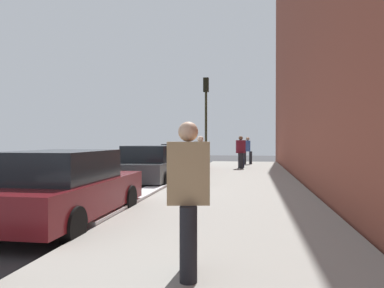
{
  "coord_description": "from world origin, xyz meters",
  "views": [
    {
      "loc": [
        -13.27,
        -3.8,
        1.73
      ],
      "look_at": [
        1.68,
        -1.41,
        1.56
      ],
      "focal_mm": 34.75,
      "sensor_mm": 36.0,
      "label": 1
    }
  ],
  "objects_px": {
    "parked_car_maroon": "(65,188)",
    "parked_car_red": "(181,158)",
    "parked_car_charcoal": "(152,165)",
    "pedestrian_burgundy_coat": "(241,151)",
    "rolling_suitcase": "(242,163)",
    "pedestrian_black_coat": "(200,155)",
    "pedestrian_brown_coat": "(200,158)",
    "pedestrian_blue_coat": "(248,150)",
    "pedestrian_tan_coat": "(188,194)",
    "traffic_light_pole": "(206,109)"
  },
  "relations": [
    {
      "from": "pedestrian_burgundy_coat",
      "to": "pedestrian_blue_coat",
      "type": "xyz_separation_m",
      "value": [
        3.68,
        -0.35,
        -0.02
      ]
    },
    {
      "from": "traffic_light_pole",
      "to": "rolling_suitcase",
      "type": "height_order",
      "value": "traffic_light_pole"
    },
    {
      "from": "parked_car_red",
      "to": "pedestrian_tan_coat",
      "type": "bearing_deg",
      "value": -168.96
    },
    {
      "from": "pedestrian_burgundy_coat",
      "to": "pedestrian_tan_coat",
      "type": "height_order",
      "value": "pedestrian_burgundy_coat"
    },
    {
      "from": "parked_car_maroon",
      "to": "parked_car_red",
      "type": "relative_size",
      "value": 1.03
    },
    {
      "from": "parked_car_charcoal",
      "to": "parked_car_red",
      "type": "height_order",
      "value": "same"
    },
    {
      "from": "parked_car_charcoal",
      "to": "parked_car_red",
      "type": "bearing_deg",
      "value": -0.54
    },
    {
      "from": "pedestrian_blue_coat",
      "to": "parked_car_red",
      "type": "bearing_deg",
      "value": 145.25
    },
    {
      "from": "pedestrian_black_coat",
      "to": "rolling_suitcase",
      "type": "distance_m",
      "value": 5.42
    },
    {
      "from": "parked_car_red",
      "to": "pedestrian_brown_coat",
      "type": "height_order",
      "value": "pedestrian_brown_coat"
    },
    {
      "from": "parked_car_charcoal",
      "to": "pedestrian_burgundy_coat",
      "type": "xyz_separation_m",
      "value": [
        7.05,
        -3.17,
        0.35
      ]
    },
    {
      "from": "pedestrian_black_coat",
      "to": "pedestrian_tan_coat",
      "type": "height_order",
      "value": "pedestrian_tan_coat"
    },
    {
      "from": "parked_car_maroon",
      "to": "pedestrian_brown_coat",
      "type": "xyz_separation_m",
      "value": [
        6.14,
        -1.92,
        0.31
      ]
    },
    {
      "from": "pedestrian_brown_coat",
      "to": "rolling_suitcase",
      "type": "xyz_separation_m",
      "value": [
        8.05,
        -1.3,
        -0.63
      ]
    },
    {
      "from": "parked_car_red",
      "to": "pedestrian_black_coat",
      "type": "distance_m",
      "value": 3.68
    },
    {
      "from": "pedestrian_black_coat",
      "to": "pedestrian_burgundy_coat",
      "type": "bearing_deg",
      "value": -19.3
    },
    {
      "from": "parked_car_red",
      "to": "pedestrian_brown_coat",
      "type": "xyz_separation_m",
      "value": [
        -6.3,
        -1.89,
        0.31
      ]
    },
    {
      "from": "parked_car_maroon",
      "to": "traffic_light_pole",
      "type": "bearing_deg",
      "value": -7.46
    },
    {
      "from": "pedestrian_burgundy_coat",
      "to": "pedestrian_blue_coat",
      "type": "distance_m",
      "value": 3.7
    },
    {
      "from": "parked_car_red",
      "to": "pedestrian_blue_coat",
      "type": "bearing_deg",
      "value": -34.75
    },
    {
      "from": "pedestrian_brown_coat",
      "to": "parked_car_charcoal",
      "type": "bearing_deg",
      "value": 74.3
    },
    {
      "from": "parked_car_maroon",
      "to": "rolling_suitcase",
      "type": "distance_m",
      "value": 14.56
    },
    {
      "from": "parked_car_charcoal",
      "to": "pedestrian_black_coat",
      "type": "height_order",
      "value": "pedestrian_black_coat"
    },
    {
      "from": "parked_car_maroon",
      "to": "rolling_suitcase",
      "type": "height_order",
      "value": "parked_car_maroon"
    },
    {
      "from": "parked_car_maroon",
      "to": "pedestrian_tan_coat",
      "type": "relative_size",
      "value": 2.52
    },
    {
      "from": "traffic_light_pole",
      "to": "pedestrian_tan_coat",
      "type": "bearing_deg",
      "value": -173.91
    },
    {
      "from": "pedestrian_blue_coat",
      "to": "pedestrian_tan_coat",
      "type": "bearing_deg",
      "value": 178.61
    },
    {
      "from": "parked_car_maroon",
      "to": "pedestrian_black_coat",
      "type": "distance_m",
      "value": 9.22
    },
    {
      "from": "pedestrian_burgundy_coat",
      "to": "rolling_suitcase",
      "type": "bearing_deg",
      "value": -9.78
    },
    {
      "from": "pedestrian_brown_coat",
      "to": "rolling_suitcase",
      "type": "bearing_deg",
      "value": -9.17
    },
    {
      "from": "parked_car_charcoal",
      "to": "pedestrian_burgundy_coat",
      "type": "relative_size",
      "value": 2.43
    },
    {
      "from": "rolling_suitcase",
      "to": "pedestrian_black_coat",
      "type": "bearing_deg",
      "value": 161.51
    },
    {
      "from": "pedestrian_black_coat",
      "to": "pedestrian_brown_coat",
      "type": "bearing_deg",
      "value": -172.16
    },
    {
      "from": "pedestrian_black_coat",
      "to": "traffic_light_pole",
      "type": "distance_m",
      "value": 3.19
    },
    {
      "from": "pedestrian_burgundy_coat",
      "to": "parked_car_charcoal",
      "type": "bearing_deg",
      "value": 155.82
    },
    {
      "from": "pedestrian_burgundy_coat",
      "to": "pedestrian_black_coat",
      "type": "xyz_separation_m",
      "value": [
        -4.65,
        1.63,
        -0.03
      ]
    },
    {
      "from": "parked_car_maroon",
      "to": "pedestrian_blue_coat",
      "type": "bearing_deg",
      "value": -11.33
    },
    {
      "from": "parked_car_charcoal",
      "to": "rolling_suitcase",
      "type": "xyz_separation_m",
      "value": [
        7.5,
        -3.24,
        -0.32
      ]
    },
    {
      "from": "parked_car_maroon",
      "to": "traffic_light_pole",
      "type": "relative_size",
      "value": 0.97
    },
    {
      "from": "pedestrian_brown_coat",
      "to": "pedestrian_tan_coat",
      "type": "relative_size",
      "value": 0.96
    },
    {
      "from": "pedestrian_brown_coat",
      "to": "pedestrian_blue_coat",
      "type": "relative_size",
      "value": 0.98
    },
    {
      "from": "parked_car_charcoal",
      "to": "pedestrian_blue_coat",
      "type": "xyz_separation_m",
      "value": [
        10.74,
        -3.51,
        0.33
      ]
    },
    {
      "from": "parked_car_maroon",
      "to": "parked_car_red",
      "type": "height_order",
      "value": "same"
    },
    {
      "from": "pedestrian_blue_coat",
      "to": "rolling_suitcase",
      "type": "xyz_separation_m",
      "value": [
        -3.23,
        0.27,
        -0.65
      ]
    },
    {
      "from": "pedestrian_brown_coat",
      "to": "pedestrian_blue_coat",
      "type": "distance_m",
      "value": 11.39
    },
    {
      "from": "parked_car_red",
      "to": "pedestrian_blue_coat",
      "type": "distance_m",
      "value": 6.08
    },
    {
      "from": "parked_car_red",
      "to": "pedestrian_burgundy_coat",
      "type": "bearing_deg",
      "value": -67.31
    },
    {
      "from": "parked_car_red",
      "to": "rolling_suitcase",
      "type": "xyz_separation_m",
      "value": [
        1.75,
        -3.19,
        -0.32
      ]
    },
    {
      "from": "traffic_light_pole",
      "to": "rolling_suitcase",
      "type": "relative_size",
      "value": 5.06
    },
    {
      "from": "pedestrian_tan_coat",
      "to": "traffic_light_pole",
      "type": "xyz_separation_m",
      "value": [
        14.17,
        1.51,
        2.18
      ]
    }
  ]
}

